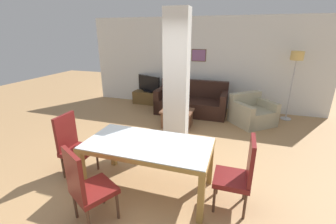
{
  "coord_description": "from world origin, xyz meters",
  "views": [
    {
      "loc": [
        1.15,
        -2.63,
        2.25
      ],
      "look_at": [
        0.0,
        0.93,
        0.92
      ],
      "focal_mm": 24.0,
      "sensor_mm": 36.0,
      "label": 1
    }
  ],
  "objects_px": {
    "coffee_table": "(177,118)",
    "tv_screen": "(149,84)",
    "armchair": "(252,113)",
    "bottle": "(181,106)",
    "dining_table": "(148,152)",
    "dining_chair_head_left": "(73,144)",
    "sofa": "(192,103)",
    "dining_chair_head_right": "(239,172)",
    "tv_stand": "(149,98)",
    "dining_chair_near_left": "(86,185)",
    "floor_lamp": "(296,63)"
  },
  "relations": [
    {
      "from": "coffee_table",
      "to": "tv_screen",
      "type": "distance_m",
      "value": 2.16
    },
    {
      "from": "armchair",
      "to": "bottle",
      "type": "height_order",
      "value": "armchair"
    },
    {
      "from": "dining_table",
      "to": "coffee_table",
      "type": "distance_m",
      "value": 2.49
    },
    {
      "from": "dining_chair_head_left",
      "to": "sofa",
      "type": "bearing_deg",
      "value": 161.52
    },
    {
      "from": "dining_table",
      "to": "bottle",
      "type": "xyz_separation_m",
      "value": [
        -0.17,
        2.55,
        -0.1
      ]
    },
    {
      "from": "dining_chair_head_right",
      "to": "armchair",
      "type": "distance_m",
      "value": 3.25
    },
    {
      "from": "bottle",
      "to": "tv_screen",
      "type": "relative_size",
      "value": 0.26
    },
    {
      "from": "tv_screen",
      "to": "bottle",
      "type": "bearing_deg",
      "value": 158.07
    },
    {
      "from": "armchair",
      "to": "tv_stand",
      "type": "relative_size",
      "value": 1.21
    },
    {
      "from": "tv_stand",
      "to": "tv_screen",
      "type": "height_order",
      "value": "tv_screen"
    },
    {
      "from": "dining_chair_head_left",
      "to": "dining_chair_near_left",
      "type": "bearing_deg",
      "value": 46.34
    },
    {
      "from": "armchair",
      "to": "coffee_table",
      "type": "height_order",
      "value": "armchair"
    },
    {
      "from": "dining_chair_head_right",
      "to": "dining_chair_near_left",
      "type": "distance_m",
      "value": 1.91
    },
    {
      "from": "dining_chair_head_right",
      "to": "bottle",
      "type": "height_order",
      "value": "dining_chair_head_right"
    },
    {
      "from": "armchair",
      "to": "bottle",
      "type": "xyz_separation_m",
      "value": [
        -1.71,
        -0.68,
        0.25
      ]
    },
    {
      "from": "sofa",
      "to": "dining_table",
      "type": "bearing_deg",
      "value": 91.98
    },
    {
      "from": "armchair",
      "to": "dining_table",
      "type": "bearing_deg",
      "value": 24.24
    },
    {
      "from": "coffee_table",
      "to": "dining_chair_head_left",
      "type": "bearing_deg",
      "value": -113.69
    },
    {
      "from": "dining_chair_head_right",
      "to": "dining_chair_near_left",
      "type": "height_order",
      "value": "same"
    },
    {
      "from": "dining_table",
      "to": "bottle",
      "type": "relative_size",
      "value": 8.08
    },
    {
      "from": "sofa",
      "to": "armchair",
      "type": "xyz_separation_m",
      "value": [
        1.66,
        -0.34,
        -0.03
      ]
    },
    {
      "from": "dining_table",
      "to": "dining_chair_head_right",
      "type": "bearing_deg",
      "value": 0.0
    },
    {
      "from": "dining_table",
      "to": "tv_screen",
      "type": "height_order",
      "value": "tv_screen"
    },
    {
      "from": "dining_chair_head_left",
      "to": "bottle",
      "type": "bearing_deg",
      "value": 155.82
    },
    {
      "from": "dining_table",
      "to": "dining_chair_near_left",
      "type": "bearing_deg",
      "value": -118.42
    },
    {
      "from": "sofa",
      "to": "tv_screen",
      "type": "height_order",
      "value": "tv_screen"
    },
    {
      "from": "dining_table",
      "to": "tv_stand",
      "type": "relative_size",
      "value": 1.73
    },
    {
      "from": "armchair",
      "to": "tv_screen",
      "type": "bearing_deg",
      "value": -54.18
    },
    {
      "from": "sofa",
      "to": "tv_screen",
      "type": "distance_m",
      "value": 1.63
    },
    {
      "from": "sofa",
      "to": "floor_lamp",
      "type": "distance_m",
      "value": 2.87
    },
    {
      "from": "coffee_table",
      "to": "floor_lamp",
      "type": "relative_size",
      "value": 0.42
    },
    {
      "from": "dining_chair_near_left",
      "to": "floor_lamp",
      "type": "height_order",
      "value": "floor_lamp"
    },
    {
      "from": "dining_table",
      "to": "coffee_table",
      "type": "xyz_separation_m",
      "value": [
        -0.24,
        2.44,
        -0.4
      ]
    },
    {
      "from": "armchair",
      "to": "bottle",
      "type": "relative_size",
      "value": 5.64
    },
    {
      "from": "bottle",
      "to": "dining_table",
      "type": "bearing_deg",
      "value": -86.13
    },
    {
      "from": "sofa",
      "to": "tv_stand",
      "type": "bearing_deg",
      "value": -16.34
    },
    {
      "from": "dining_table",
      "to": "floor_lamp",
      "type": "xyz_separation_m",
      "value": [
        2.46,
        3.85,
        0.9
      ]
    },
    {
      "from": "tv_stand",
      "to": "dining_chair_head_right",
      "type": "bearing_deg",
      "value": -53.95
    },
    {
      "from": "dining_table",
      "to": "dining_chair_head_right",
      "type": "distance_m",
      "value": 1.27
    },
    {
      "from": "armchair",
      "to": "sofa",
      "type": "bearing_deg",
      "value": -51.86
    },
    {
      "from": "dining_table",
      "to": "dining_chair_head_left",
      "type": "xyz_separation_m",
      "value": [
        -1.32,
        0.0,
        -0.07
      ]
    },
    {
      "from": "dining_table",
      "to": "floor_lamp",
      "type": "distance_m",
      "value": 4.66
    },
    {
      "from": "dining_chair_near_left",
      "to": "coffee_table",
      "type": "relative_size",
      "value": 1.34
    },
    {
      "from": "dining_chair_near_left",
      "to": "dining_chair_head_left",
      "type": "distance_m",
      "value": 1.2
    },
    {
      "from": "dining_table",
      "to": "tv_screen",
      "type": "relative_size",
      "value": 2.09
    },
    {
      "from": "dining_chair_head_left",
      "to": "floor_lamp",
      "type": "height_order",
      "value": "floor_lamp"
    },
    {
      "from": "armchair",
      "to": "tv_stand",
      "type": "bearing_deg",
      "value": -54.18
    },
    {
      "from": "tv_stand",
      "to": "tv_screen",
      "type": "distance_m",
      "value": 0.46
    },
    {
      "from": "dining_chair_head_left",
      "to": "tv_stand",
      "type": "relative_size",
      "value": 0.99
    },
    {
      "from": "dining_table",
      "to": "sofa",
      "type": "xyz_separation_m",
      "value": [
        -0.12,
        3.57,
        -0.31
      ]
    }
  ]
}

